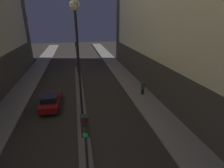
% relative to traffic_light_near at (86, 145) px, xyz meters
% --- Properties ---
extents(median_strip, '(0.91, 29.57, 0.12)m').
position_rel_traffic_light_near_xyz_m(median_strip, '(0.00, 11.40, -3.70)').
color(median_strip, '#66605B').
rests_on(median_strip, ground).
extents(traffic_light_near, '(0.32, 0.42, 4.99)m').
position_rel_traffic_light_near_xyz_m(traffic_light_near, '(0.00, 0.00, 0.00)').
color(traffic_light_near, black).
rests_on(traffic_light_near, median_strip).
extents(traffic_light_mid, '(0.32, 0.42, 4.99)m').
position_rel_traffic_light_near_xyz_m(traffic_light_mid, '(0.00, 9.24, 0.00)').
color(traffic_light_mid, black).
rests_on(traffic_light_mid, median_strip).
extents(traffic_light_far, '(0.32, 0.42, 4.99)m').
position_rel_traffic_light_near_xyz_m(traffic_light_far, '(0.00, 22.13, 0.00)').
color(traffic_light_far, black).
rests_on(traffic_light_far, median_strip).
extents(street_lamp, '(0.62, 0.62, 9.54)m').
position_rel_traffic_light_near_xyz_m(street_lamp, '(0.00, 5.43, 3.24)').
color(street_lamp, black).
rests_on(street_lamp, median_strip).
extents(car_left_lane, '(1.75, 4.25, 1.52)m').
position_rel_traffic_light_near_xyz_m(car_left_lane, '(-3.03, 10.97, -3.00)').
color(car_left_lane, maroon).
rests_on(car_left_lane, ground).
extents(pedestrian_on_right_sidewalk, '(0.43, 0.43, 1.54)m').
position_rel_traffic_light_near_xyz_m(pedestrian_on_right_sidewalk, '(7.25, 11.86, -2.81)').
color(pedestrian_on_right_sidewalk, black).
rests_on(pedestrian_on_right_sidewalk, sidewalk_right).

